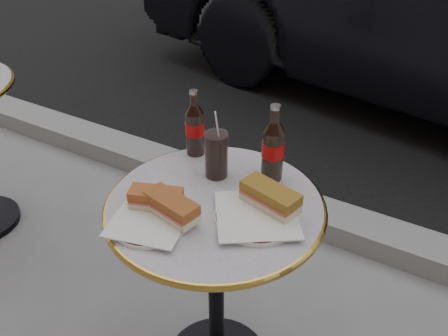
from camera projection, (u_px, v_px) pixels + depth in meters
The scene contains 10 objects.
curb at pixel (311, 215), 2.41m from camera, with size 40.00×0.20×0.12m, color gray.
bistro_table at pixel (216, 294), 1.59m from camera, with size 0.62×0.62×0.73m, color #BAB2C4, non-canonical shape.
plate_left at pixel (150, 222), 1.31m from camera, with size 0.20×0.20×0.01m, color white.
plate_right at pixel (257, 217), 1.32m from camera, with size 0.23×0.23×0.01m, color white.
sandwich_left_a at pixel (156, 199), 1.34m from camera, with size 0.14×0.07×0.05m, color #AB542B.
sandwich_left_b at pixel (172, 208), 1.31m from camera, with size 0.15×0.07×0.05m, color #9B5227.
sandwich_right at pixel (270, 198), 1.34m from camera, with size 0.17×0.08×0.06m, color olive.
cola_bottle_left at pixel (195, 123), 1.54m from camera, with size 0.06×0.06×0.22m, color black, non-canonical shape.
cola_bottle_right at pixel (273, 143), 1.42m from camera, with size 0.07×0.07×0.24m, color black, non-canonical shape.
cola_glass at pixel (216, 155), 1.46m from camera, with size 0.07×0.07×0.14m, color black.
Camera 1 is at (0.57, -0.94, 1.59)m, focal length 40.00 mm.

